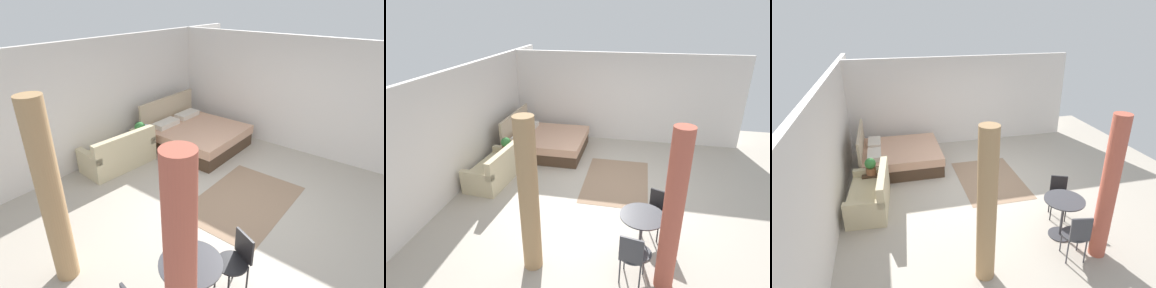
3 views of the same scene
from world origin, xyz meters
TOP-DOWN VIEW (x-y plane):
  - ground_plane at (0.00, 0.00)m, footprint 8.79×9.69m
  - wall_back at (0.00, 3.34)m, footprint 8.79×0.12m
  - wall_right at (2.90, 0.00)m, footprint 0.12×6.69m
  - area_rug at (0.24, -0.07)m, footprint 2.18×1.47m
  - bed at (1.53, 2.01)m, footprint 1.89×2.01m
  - couch at (-0.29, 2.70)m, footprint 1.56×0.88m
  - nightstand at (0.44, 2.70)m, footprint 0.43×0.37m
  - potted_plant at (0.34, 2.68)m, footprint 0.24×0.24m
  - vase at (0.56, 2.72)m, footprint 0.12×0.12m
  - balcony_table at (-2.07, -0.65)m, footprint 0.71×0.71m
  - cafe_chair_near_window at (-1.47, -0.90)m, footprint 0.52×0.52m
  - cafe_chair_near_couch at (-2.71, -0.54)m, footprint 0.49×0.49m
  - curtain_left at (-2.65, -1.01)m, footprint 0.27×0.27m
  - curtain_right at (-2.65, 0.97)m, footprint 0.29×0.29m

SIDE VIEW (x-z plane):
  - ground_plane at x=0.00m, z-range -0.02..0.00m
  - area_rug at x=0.24m, z-range 0.00..0.01m
  - nightstand at x=0.44m, z-range 0.00..0.46m
  - couch at x=-0.29m, z-range -0.13..0.69m
  - bed at x=1.53m, z-range -0.26..0.83m
  - cafe_chair_near_window at x=-1.47m, z-range 0.10..0.93m
  - balcony_table at x=-2.07m, z-range 0.15..0.91m
  - cafe_chair_near_couch at x=-2.71m, z-range 0.09..0.98m
  - vase at x=0.56m, z-range 0.46..0.69m
  - potted_plant at x=0.34m, z-range 0.47..0.84m
  - curtain_left at x=-2.65m, z-range 0.00..2.47m
  - curtain_right at x=-2.65m, z-range 0.00..2.47m
  - wall_back at x=0.00m, z-range 0.00..2.62m
  - wall_right at x=2.90m, z-range 0.00..2.62m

